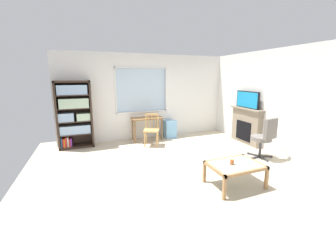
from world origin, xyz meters
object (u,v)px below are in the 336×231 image
(desk_under_window, at_px, (147,121))
(wooden_chair, at_px, (152,129))
(bookshelf, at_px, (74,112))
(coffee_table, at_px, (235,167))
(fireplace, at_px, (246,125))
(tv, at_px, (247,100))
(office_chair, at_px, (265,136))
(plastic_drawer_unit, at_px, (169,129))
(sippy_cup, at_px, (232,162))

(desk_under_window, height_order, wooden_chair, wooden_chair)
(wooden_chair, bearing_deg, bookshelf, 162.67)
(coffee_table, bearing_deg, bookshelf, 129.50)
(bookshelf, xyz_separation_m, fireplace, (4.64, -1.43, -0.45))
(tv, height_order, office_chair, tv)
(coffee_table, bearing_deg, wooden_chair, 105.27)
(bookshelf, bearing_deg, desk_under_window, -3.02)
(desk_under_window, relative_size, fireplace, 0.81)
(bookshelf, relative_size, fireplace, 1.59)
(desk_under_window, height_order, coffee_table, desk_under_window)
(plastic_drawer_unit, bearing_deg, fireplace, -36.15)
(tv, distance_m, coffee_table, 2.83)
(desk_under_window, xyz_separation_m, office_chair, (2.19, -2.43, -0.04))
(desk_under_window, bearing_deg, bookshelf, 176.98)
(desk_under_window, bearing_deg, sippy_cup, -78.54)
(fireplace, height_order, office_chair, fireplace)
(desk_under_window, relative_size, plastic_drawer_unit, 1.70)
(bookshelf, distance_m, sippy_cup, 4.28)
(fireplace, distance_m, tv, 0.76)
(wooden_chair, height_order, plastic_drawer_unit, wooden_chair)
(plastic_drawer_unit, relative_size, tv, 0.64)
(desk_under_window, height_order, office_chair, office_chair)
(office_chair, distance_m, coffee_table, 1.68)
(bookshelf, xyz_separation_m, plastic_drawer_unit, (2.77, -0.06, -0.71))
(office_chair, height_order, sippy_cup, office_chair)
(wooden_chair, relative_size, office_chair, 0.90)
(bookshelf, distance_m, desk_under_window, 2.05)
(desk_under_window, xyz_separation_m, fireplace, (2.63, -1.32, -0.06))
(fireplace, height_order, coffee_table, fireplace)
(tv, bearing_deg, sippy_cup, -136.19)
(bookshelf, distance_m, fireplace, 4.88)
(desk_under_window, distance_m, fireplace, 2.95)
(plastic_drawer_unit, distance_m, sippy_cup, 3.26)
(desk_under_window, distance_m, wooden_chair, 0.53)
(plastic_drawer_unit, relative_size, coffee_table, 0.59)
(fireplace, xyz_separation_m, office_chair, (-0.44, -1.11, 0.03))
(fireplace, distance_m, office_chair, 1.19)
(desk_under_window, distance_m, sippy_cup, 3.27)
(desk_under_window, bearing_deg, office_chair, -47.93)
(bookshelf, relative_size, desk_under_window, 1.96)
(tv, relative_size, office_chair, 0.85)
(fireplace, bearing_deg, plastic_drawer_unit, 143.85)
(fireplace, bearing_deg, tv, 180.00)
(coffee_table, bearing_deg, office_chair, 27.84)
(wooden_chair, relative_size, fireplace, 0.78)
(desk_under_window, distance_m, office_chair, 3.27)
(desk_under_window, bearing_deg, wooden_chair, -91.54)
(tv, height_order, sippy_cup, tv)
(tv, distance_m, office_chair, 1.39)
(plastic_drawer_unit, height_order, office_chair, office_chair)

